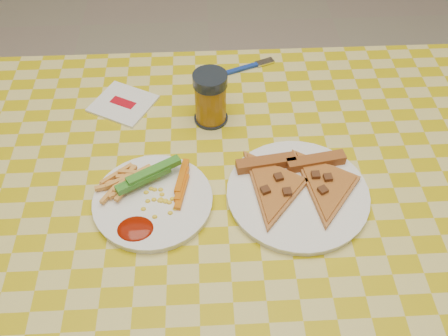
{
  "coord_description": "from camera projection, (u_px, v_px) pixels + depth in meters",
  "views": [
    {
      "loc": [
        -0.03,
        -0.56,
        1.46
      ],
      "look_at": [
        -0.0,
        0.05,
        0.78
      ],
      "focal_mm": 40.0,
      "sensor_mm": 36.0,
      "label": 1
    }
  ],
  "objects": [
    {
      "name": "fries_veggies",
      "position": [
        148.0,
        189.0,
        0.88
      ],
      "size": [
        0.19,
        0.17,
        0.04
      ],
      "color": "#F9AD4F",
      "rests_on": "plate_left"
    },
    {
      "name": "table",
      "position": [
        226.0,
        218.0,
        0.96
      ],
      "size": [
        1.28,
        0.88,
        0.76
      ],
      "color": "silver",
      "rests_on": "ground"
    },
    {
      "name": "napkin",
      "position": [
        123.0,
        104.0,
        1.06
      ],
      "size": [
        0.16,
        0.15,
        0.01
      ],
      "rotation": [
        0.0,
        0.0,
        -0.51
      ],
      "color": "white",
      "rests_on": "table"
    },
    {
      "name": "plate_right",
      "position": [
        297.0,
        195.0,
        0.89
      ],
      "size": [
        0.27,
        0.27,
        0.01
      ],
      "primitive_type": "cylinder",
      "rotation": [
        0.0,
        0.0,
        0.1
      ],
      "color": "white",
      "rests_on": "table"
    },
    {
      "name": "plate_left",
      "position": [
        153.0,
        202.0,
        0.88
      ],
      "size": [
        0.27,
        0.27,
        0.01
      ],
      "primitive_type": "cylinder",
      "rotation": [
        0.0,
        0.0,
        -0.41
      ],
      "color": "white",
      "rests_on": "table"
    },
    {
      "name": "pizza_slices",
      "position": [
        298.0,
        183.0,
        0.89
      ],
      "size": [
        0.26,
        0.23,
        0.02
      ],
      "color": "#B97838",
      "rests_on": "plate_right"
    },
    {
      "name": "drink_glass",
      "position": [
        210.0,
        98.0,
        0.99
      ],
      "size": [
        0.07,
        0.07,
        0.11
      ],
      "color": "black",
      "rests_on": "table"
    },
    {
      "name": "fork",
      "position": [
        247.0,
        67.0,
        1.14
      ],
      "size": [
        0.13,
        0.07,
        0.01
      ],
      "rotation": [
        0.0,
        0.0,
        0.38
      ],
      "color": "navy",
      "rests_on": "table"
    }
  ]
}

